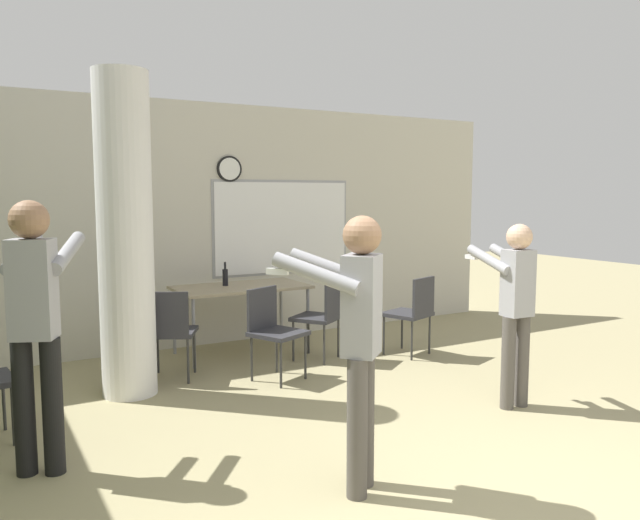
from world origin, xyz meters
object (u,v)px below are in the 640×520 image
at_px(chair_mid_room, 413,309).
at_px(person_watching_back, 35,315).
at_px(chair_table_right, 322,313).
at_px(person_playing_front, 357,331).
at_px(chair_table_front, 273,326).
at_px(chair_table_left, 170,327).
at_px(person_playing_side, 515,300).
at_px(folding_table, 241,291).
at_px(bottle_on_table, 225,277).

height_order(chair_mid_room, person_watching_back, person_watching_back).
distance_m(chair_table_right, person_playing_front, 2.97).
bearing_deg(chair_table_front, person_playing_front, -103.24).
relative_size(chair_table_right, chair_table_left, 1.00).
height_order(chair_mid_room, person_playing_side, person_playing_side).
xyz_separation_m(folding_table, person_watching_back, (-2.25, -2.13, 0.31)).
bearing_deg(chair_mid_room, person_watching_back, -163.72).
xyz_separation_m(chair_table_right, chair_mid_room, (0.95, -0.32, 0.00)).
height_order(chair_table_front, chair_mid_room, same).
relative_size(chair_mid_room, person_playing_front, 0.53).
bearing_deg(chair_table_right, person_playing_side, -72.28).
height_order(chair_table_left, person_playing_front, person_playing_front).
height_order(chair_table_right, chair_table_front, same).
height_order(chair_table_right, chair_mid_room, same).
relative_size(chair_table_right, chair_mid_room, 1.00).
bearing_deg(person_playing_front, folding_table, 78.99).
bearing_deg(person_watching_back, bottle_on_table, 46.66).
bearing_deg(chair_mid_room, chair_table_left, 171.12).
bearing_deg(chair_table_right, chair_table_front, -154.70).
bearing_deg(chair_table_right, chair_mid_room, -18.72).
distance_m(chair_table_front, chair_mid_room, 1.70).
xyz_separation_m(chair_table_right, person_watching_back, (-2.88, -1.44, 0.51)).
height_order(chair_table_right, person_playing_front, person_playing_front).
relative_size(chair_table_front, chair_mid_room, 1.00).
xyz_separation_m(bottle_on_table, chair_table_right, (0.78, -0.79, -0.34)).
bearing_deg(chair_table_right, bottle_on_table, 134.58).
xyz_separation_m(chair_table_right, chair_table_front, (-0.75, -0.35, 0.00)).
xyz_separation_m(bottle_on_table, chair_table_front, (0.03, -1.14, -0.34)).
distance_m(person_playing_side, person_playing_front, 2.03).
distance_m(chair_table_left, person_watching_back, 2.05).
distance_m(chair_table_front, person_playing_side, 2.22).
height_order(folding_table, chair_table_right, chair_table_right).
distance_m(bottle_on_table, chair_table_front, 1.19).
xyz_separation_m(chair_table_right, person_playing_front, (-1.28, -2.64, 0.46)).
bearing_deg(person_watching_back, person_playing_front, -36.78).
bearing_deg(person_playing_front, chair_table_front, 76.76).
relative_size(folding_table, bottle_on_table, 5.44).
xyz_separation_m(person_watching_back, person_playing_front, (1.60, -1.20, -0.05)).
height_order(folding_table, person_playing_front, person_playing_front).
height_order(folding_table, chair_mid_room, chair_mid_room).
xyz_separation_m(folding_table, bottle_on_table, (-0.14, 0.10, 0.15)).
bearing_deg(chair_table_left, person_watching_back, -130.02).
height_order(chair_mid_room, chair_table_left, same).
xyz_separation_m(chair_table_front, person_playing_front, (-0.54, -2.29, 0.46)).
distance_m(bottle_on_table, chair_table_left, 1.15).
relative_size(chair_mid_room, person_watching_back, 0.50).
bearing_deg(person_playing_front, chair_mid_room, 46.03).
bearing_deg(chair_mid_room, person_playing_side, -99.91).
distance_m(bottle_on_table, chair_table_right, 1.16).
bearing_deg(person_playing_side, person_watching_back, 170.42).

